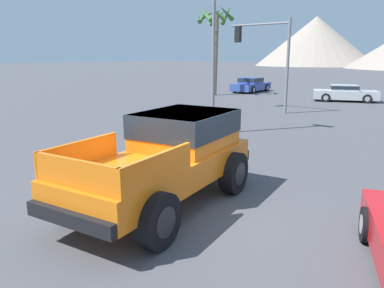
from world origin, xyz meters
TOP-DOWN VIEW (x-y plane):
  - ground_plane at (0.00, 0.00)m, footprint 320.00×320.00m
  - orange_pickup_truck at (-0.41, 0.25)m, footprint 2.91×5.33m
  - parked_car_silver at (-3.80, 21.69)m, footprint 4.63×3.37m
  - parked_car_blue at (-12.56, 23.52)m, footprint 2.25×4.68m
  - traffic_light_main at (-5.91, 13.78)m, footprint 3.78×0.38m
  - street_lamp_post at (-4.11, 6.66)m, footprint 0.90×0.24m
  - palm_tree_short at (-13.37, 19.17)m, footprint 2.72×2.81m

SIDE VIEW (x-z plane):
  - ground_plane at x=0.00m, z-range 0.00..0.00m
  - parked_car_silver at x=-3.80m, z-range 0.01..1.15m
  - parked_car_blue at x=-12.56m, z-range 0.01..1.26m
  - orange_pickup_truck at x=-0.41m, z-range 0.13..2.04m
  - traffic_light_main at x=-5.91m, z-range 1.04..6.14m
  - street_lamp_post at x=-4.11m, z-range 0.77..8.28m
  - palm_tree_short at x=-13.37m, z-range 1.78..8.71m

